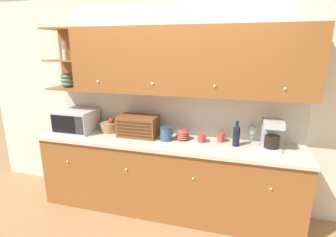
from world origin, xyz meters
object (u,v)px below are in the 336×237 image
(mug_blue_second, at_px, (221,137))
(coffee_maker, at_px, (272,135))
(mug, at_px, (202,138))
(microwave, at_px, (76,120))
(fruit_basket, at_px, (110,126))
(bread_box, at_px, (138,126))
(wine_bottle, at_px, (236,135))
(storage_canister, at_px, (166,134))
(wine_glass, at_px, (252,131))
(bowl_stack_on_counter, at_px, (183,135))

(mug_blue_second, distance_m, coffee_maker, 0.56)
(mug, bearing_deg, microwave, -178.95)
(fruit_basket, xyz_separation_m, bread_box, (0.43, -0.08, 0.06))
(mug, height_order, wine_bottle, wine_bottle)
(bread_box, distance_m, mug, 0.80)
(microwave, xyz_separation_m, mug, (1.66, 0.03, -0.10))
(microwave, height_order, wine_bottle, wine_bottle)
(storage_canister, xyz_separation_m, mug, (0.41, 0.07, -0.04))
(fruit_basket, height_order, wine_glass, wine_glass)
(coffee_maker, bearing_deg, bowl_stack_on_counter, 178.41)
(microwave, relative_size, fruit_basket, 1.89)
(bowl_stack_on_counter, relative_size, wine_glass, 0.84)
(microwave, xyz_separation_m, bowl_stack_on_counter, (1.43, 0.05, -0.09))
(wine_glass, bearing_deg, coffee_maker, -40.70)
(wine_glass, bearing_deg, fruit_basket, -177.12)
(bowl_stack_on_counter, relative_size, mug_blue_second, 1.65)
(microwave, height_order, mug, microwave)
(storage_canister, bearing_deg, mug_blue_second, 12.41)
(storage_canister, distance_m, mug, 0.42)
(fruit_basket, relative_size, wine_bottle, 0.89)
(fruit_basket, bearing_deg, coffee_maker, -2.32)
(storage_canister, bearing_deg, microwave, 178.35)
(storage_canister, relative_size, coffee_maker, 0.50)
(mug, bearing_deg, fruit_basket, 176.69)
(mug_blue_second, bearing_deg, wine_glass, 14.29)
(bread_box, bearing_deg, mug_blue_second, 4.67)
(microwave, relative_size, wine_bottle, 1.68)
(microwave, bearing_deg, fruit_basket, 13.05)
(storage_canister, height_order, wine_bottle, wine_bottle)
(fruit_basket, relative_size, storage_canister, 1.57)
(mug, relative_size, wine_bottle, 0.35)
(storage_canister, height_order, wine_glass, wine_glass)
(coffee_maker, bearing_deg, wine_glass, 139.30)
(mug, distance_m, wine_glass, 0.59)
(bread_box, distance_m, mug_blue_second, 1.02)
(wine_bottle, bearing_deg, bread_box, 179.50)
(bowl_stack_on_counter, xyz_separation_m, wine_glass, (0.79, 0.14, 0.08))
(bowl_stack_on_counter, bearing_deg, mug_blue_second, 6.99)
(fruit_basket, xyz_separation_m, wine_glass, (1.79, 0.09, 0.07))
(fruit_basket, distance_m, wine_bottle, 1.62)
(coffee_maker, bearing_deg, wine_bottle, -178.39)
(microwave, distance_m, storage_canister, 1.25)
(fruit_basket, distance_m, mug_blue_second, 1.44)
(mug, distance_m, wine_bottle, 0.40)
(wine_bottle, xyz_separation_m, coffee_maker, (0.37, 0.01, 0.03))
(wine_bottle, distance_m, coffee_maker, 0.37)
(mug, bearing_deg, wine_bottle, -2.99)
(fruit_basket, distance_m, coffee_maker, 1.99)
(mug_blue_second, relative_size, coffee_maker, 0.31)
(bread_box, xyz_separation_m, storage_canister, (0.38, -0.06, -0.05))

